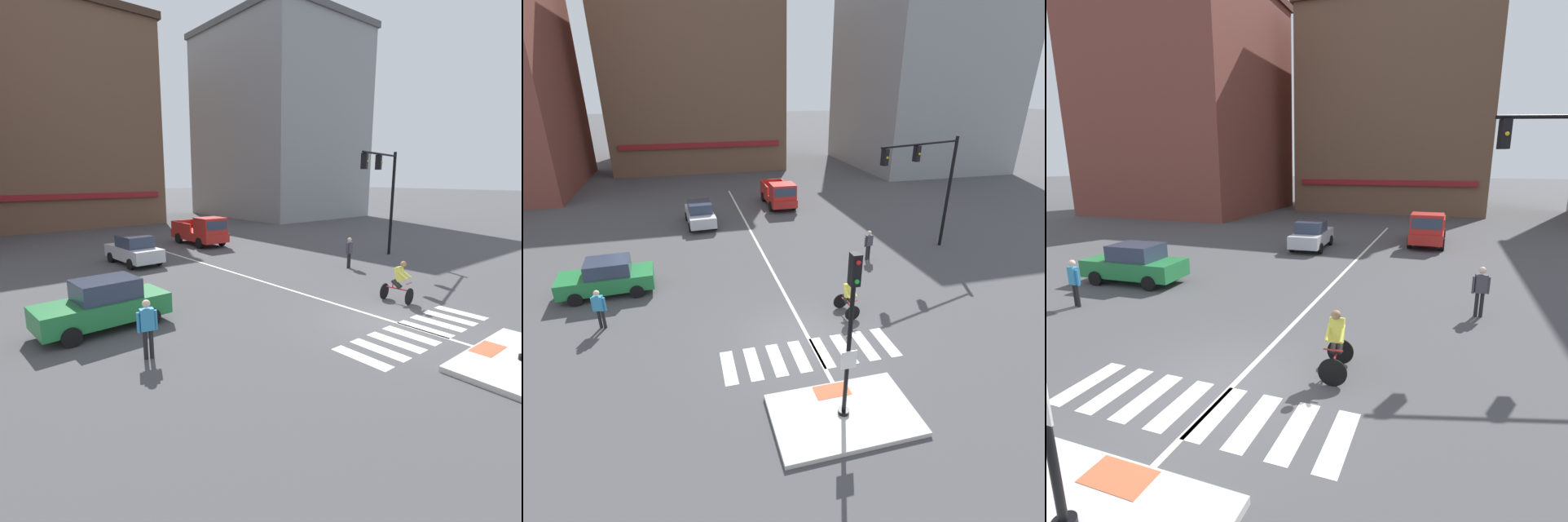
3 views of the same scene
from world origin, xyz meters
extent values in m
plane|color=#474749|center=(0.00, 0.00, 0.00)|extent=(300.00, 300.00, 0.00)
cube|color=#DB5B38|center=(0.00, -3.05, 0.15)|extent=(1.10, 0.60, 0.01)
cube|color=silver|center=(-2.93, -0.97, 0.00)|extent=(0.44, 1.80, 0.01)
cube|color=silver|center=(-2.10, -0.97, 0.00)|extent=(0.44, 1.80, 0.01)
cube|color=silver|center=(-1.26, -0.97, 0.00)|extent=(0.44, 1.80, 0.01)
cube|color=silver|center=(-0.42, -0.97, 0.00)|extent=(0.44, 1.80, 0.01)
cube|color=silver|center=(0.42, -0.97, 0.00)|extent=(0.44, 1.80, 0.01)
cube|color=silver|center=(1.26, -0.97, 0.00)|extent=(0.44, 1.80, 0.01)
cube|color=silver|center=(2.10, -0.97, 0.00)|extent=(0.44, 1.80, 0.01)
cube|color=silver|center=(2.93, -0.97, 0.00)|extent=(0.44, 1.80, 0.01)
cube|color=silver|center=(0.22, 10.00, 0.00)|extent=(0.14, 28.00, 0.01)
cube|color=black|center=(5.80, 5.72, 5.64)|extent=(0.33, 0.36, 0.80)
sphere|color=gold|center=(5.84, 5.56, 5.64)|extent=(0.12, 0.12, 0.12)
cube|color=brown|center=(-21.36, 29.80, 10.42)|extent=(16.34, 16.18, 20.83)
cube|color=brown|center=(-1.42, 41.82, 9.84)|extent=(18.65, 19.13, 19.67)
cube|color=#402D21|center=(-1.42, 41.82, 20.02)|extent=(19.21, 19.70, 0.70)
cube|color=maroon|center=(-1.42, 32.11, 3.10)|extent=(16.78, 0.30, 0.50)
cube|color=#237A3D|center=(-7.63, 5.73, 0.65)|extent=(4.18, 1.91, 0.70)
cube|color=#2D384C|center=(-7.48, 5.74, 1.32)|extent=(1.97, 1.58, 0.64)
cylinder|color=black|center=(-8.86, 4.84, 0.30)|extent=(0.61, 0.21, 0.60)
cylinder|color=black|center=(-8.94, 6.50, 0.30)|extent=(0.61, 0.21, 0.60)
cylinder|color=black|center=(-6.32, 4.97, 0.30)|extent=(0.61, 0.21, 0.60)
cylinder|color=black|center=(-6.41, 6.63, 0.30)|extent=(0.61, 0.21, 0.60)
cube|color=silver|center=(-2.88, 14.74, 0.65)|extent=(1.93, 4.19, 0.70)
cube|color=#2D384C|center=(-2.87, 14.59, 1.32)|extent=(1.59, 1.98, 0.64)
cylinder|color=black|center=(-3.79, 15.96, 0.30)|extent=(0.21, 0.61, 0.60)
cylinder|color=black|center=(-2.12, 16.06, 0.30)|extent=(0.21, 0.61, 0.60)
cylinder|color=black|center=(-3.64, 13.43, 0.30)|extent=(0.21, 0.61, 0.60)
cylinder|color=black|center=(-1.98, 13.52, 0.30)|extent=(0.21, 0.61, 0.60)
cube|color=red|center=(3.47, 18.25, 0.68)|extent=(1.92, 5.11, 0.60)
cube|color=red|center=(3.46, 16.65, 1.53)|extent=(1.81, 1.71, 1.10)
cube|color=#2D384C|center=(3.46, 15.82, 1.61)|extent=(1.62, 0.09, 0.60)
cube|color=red|center=(4.37, 19.27, 1.28)|extent=(0.13, 2.81, 0.60)
cube|color=red|center=(2.59, 19.28, 1.28)|extent=(0.13, 2.81, 0.60)
cube|color=red|center=(3.48, 20.75, 1.28)|extent=(1.80, 0.11, 0.60)
cylinder|color=black|center=(4.38, 16.67, 0.38)|extent=(0.24, 0.76, 0.76)
cylinder|color=black|center=(2.55, 16.68, 0.38)|extent=(0.24, 0.76, 0.76)
cylinder|color=black|center=(4.39, 19.65, 0.38)|extent=(0.24, 0.76, 0.76)
cylinder|color=black|center=(2.57, 19.66, 0.38)|extent=(0.24, 0.76, 0.76)
cylinder|color=black|center=(2.33, 0.75, 0.33)|extent=(0.66, 0.10, 0.66)
cylinder|color=black|center=(2.24, 1.80, 0.33)|extent=(0.66, 0.10, 0.66)
cylinder|color=#B21E1E|center=(2.29, 1.27, 0.55)|extent=(0.13, 0.89, 0.05)
cylinder|color=#B21E1E|center=(2.27, 1.45, 0.73)|extent=(0.04, 0.04, 0.30)
cylinder|color=#B21E1E|center=(2.33, 0.80, 0.85)|extent=(0.44, 0.08, 0.04)
cylinder|color=black|center=(2.36, 1.30, 0.73)|extent=(0.15, 0.41, 0.33)
cylinder|color=black|center=(2.20, 1.29, 0.73)|extent=(0.15, 0.41, 0.33)
cube|color=#DBD64C|center=(2.29, 1.19, 1.16)|extent=(0.37, 0.41, 0.60)
sphere|color=#936B4C|center=(2.30, 1.07, 1.57)|extent=(0.22, 0.22, 0.22)
cylinder|color=#DBD64C|center=(2.47, 1.03, 1.16)|extent=(0.12, 0.46, 0.31)
cylinder|color=#DBD64C|center=(2.15, 1.00, 1.16)|extent=(0.12, 0.46, 0.31)
cylinder|color=black|center=(-7.36, 2.69, 0.41)|extent=(0.12, 0.12, 0.82)
cylinder|color=black|center=(-7.52, 2.73, 0.41)|extent=(0.12, 0.12, 0.82)
cube|color=#338CBF|center=(-7.44, 2.71, 1.12)|extent=(0.40, 0.29, 0.60)
cylinder|color=#338CBF|center=(-7.22, 2.66, 1.07)|extent=(0.09, 0.09, 0.56)
cylinder|color=#338CBF|center=(-7.67, 2.76, 1.07)|extent=(0.09, 0.09, 0.56)
sphere|color=beige|center=(-7.44, 2.71, 1.56)|extent=(0.22, 0.22, 0.22)
cylinder|color=black|center=(5.75, 6.34, 0.41)|extent=(0.12, 0.12, 0.82)
cylinder|color=black|center=(5.60, 6.31, 0.41)|extent=(0.12, 0.12, 0.82)
cube|color=#3F3F47|center=(5.67, 6.33, 1.12)|extent=(0.40, 0.29, 0.60)
cylinder|color=#3F3F47|center=(5.90, 6.37, 1.07)|extent=(0.09, 0.09, 0.56)
cylinder|color=#3F3F47|center=(5.45, 6.28, 1.07)|extent=(0.09, 0.09, 0.56)
sphere|color=beige|center=(5.67, 6.33, 1.56)|extent=(0.22, 0.22, 0.22)
camera|label=1|loc=(-11.61, -7.16, 4.87)|focal=27.83mm
camera|label=2|loc=(-3.82, -11.87, 8.74)|focal=27.09mm
camera|label=3|loc=(4.43, -6.91, 4.82)|focal=27.20mm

